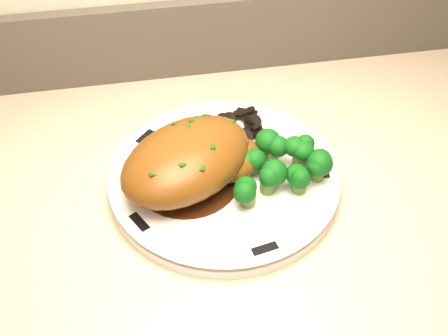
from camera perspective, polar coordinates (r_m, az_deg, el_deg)
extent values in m
cylinder|color=white|center=(0.71, 0.00, -1.13)|extent=(0.34, 0.34, 0.02)
cube|color=black|center=(0.79, 2.36, 5.74)|extent=(0.03, 0.02, 0.00)
cube|color=black|center=(0.76, -8.00, 3.15)|extent=(0.03, 0.03, 0.00)
cube|color=black|center=(0.65, -8.60, -5.46)|extent=(0.02, 0.03, 0.00)
cube|color=black|center=(0.62, 4.17, -8.20)|extent=(0.03, 0.02, 0.00)
cube|color=black|center=(0.71, 10.07, -0.15)|extent=(0.01, 0.03, 0.00)
cylinder|color=#37180A|center=(0.69, -3.71, -1.21)|extent=(0.13, 0.13, 0.00)
ellipsoid|color=brown|center=(0.67, -3.85, 0.80)|extent=(0.21, 0.20, 0.07)
ellipsoid|color=brown|center=(0.69, 0.95, 0.80)|extent=(0.10, 0.10, 0.04)
cube|color=#1E3F0D|center=(0.63, -7.92, 0.53)|extent=(0.01, 0.01, 0.00)
cube|color=#1E3F0D|center=(0.64, -6.47, 1.74)|extent=(0.01, 0.01, 0.00)
cube|color=#1E3F0D|center=(0.64, -5.04, 2.76)|extent=(0.01, 0.01, 0.00)
cube|color=#1E3F0D|center=(0.65, -3.63, 3.61)|extent=(0.01, 0.01, 0.00)
cube|color=#1E3F0D|center=(0.67, -2.26, 4.31)|extent=(0.01, 0.01, 0.00)
cube|color=#1E3F0D|center=(0.68, -0.93, 4.82)|extent=(0.01, 0.01, 0.00)
cylinder|color=black|center=(0.76, 3.75, 3.93)|extent=(0.02, 0.02, 0.01)
cylinder|color=black|center=(0.76, 3.53, 4.44)|extent=(0.02, 0.02, 0.01)
cylinder|color=black|center=(0.76, 3.09, 4.88)|extent=(0.02, 0.02, 0.01)
cylinder|color=black|center=(0.77, 2.45, 4.69)|extent=(0.02, 0.02, 0.01)
cylinder|color=black|center=(0.77, 1.72, 4.94)|extent=(0.02, 0.02, 0.01)
cylinder|color=black|center=(0.77, 0.95, 5.09)|extent=(0.02, 0.02, 0.02)
cylinder|color=black|center=(0.77, 0.19, 4.59)|extent=(0.02, 0.02, 0.01)
cylinder|color=black|center=(0.76, -0.46, 4.54)|extent=(0.03, 0.03, 0.00)
cylinder|color=black|center=(0.76, -0.95, 4.42)|extent=(0.03, 0.03, 0.01)
cylinder|color=black|center=(0.75, -1.23, 3.70)|extent=(0.02, 0.03, 0.02)
cylinder|color=black|center=(0.75, -1.27, 3.53)|extent=(0.02, 0.02, 0.01)
cylinder|color=black|center=(0.74, -1.06, 3.38)|extent=(0.03, 0.03, 0.01)
cylinder|color=black|center=(0.74, -0.61, 2.74)|extent=(0.03, 0.03, 0.01)
cylinder|color=black|center=(0.74, 0.03, 2.74)|extent=(0.03, 0.03, 0.01)
cylinder|color=black|center=(0.73, 0.79, 2.84)|extent=(0.03, 0.03, 0.02)
cylinder|color=black|center=(0.74, 1.60, 2.51)|extent=(0.02, 0.03, 0.02)
cylinder|color=black|center=(0.74, 2.38, 2.85)|extent=(0.03, 0.03, 0.01)
cylinder|color=black|center=(0.74, 3.04, 3.28)|extent=(0.03, 0.03, 0.01)
cylinder|color=black|center=(0.75, 3.50, 3.23)|extent=(0.03, 0.04, 0.02)
cylinder|color=black|center=(0.75, 3.76, 3.76)|extent=(0.03, 0.03, 0.01)
cylinder|color=olive|center=(0.69, 2.43, 0.39)|extent=(0.02, 0.02, 0.02)
sphere|color=#08370C|center=(0.68, 2.47, 1.36)|extent=(0.03, 0.03, 0.03)
cylinder|color=olive|center=(0.71, 4.81, 1.32)|extent=(0.02, 0.02, 0.02)
sphere|color=#08370C|center=(0.70, 4.89, 2.28)|extent=(0.03, 0.03, 0.03)
cylinder|color=olive|center=(0.70, 7.67, 0.74)|extent=(0.02, 0.02, 0.02)
sphere|color=#08370C|center=(0.69, 7.80, 1.70)|extent=(0.03, 0.03, 0.03)
cylinder|color=olive|center=(0.67, 4.44, -1.66)|extent=(0.02, 0.02, 0.02)
sphere|color=#08370C|center=(0.66, 4.52, -0.69)|extent=(0.03, 0.03, 0.03)
cylinder|color=olive|center=(0.68, 7.65, -1.56)|extent=(0.02, 0.02, 0.02)
sphere|color=#08370C|center=(0.67, 7.78, -0.60)|extent=(0.03, 0.03, 0.03)
cylinder|color=olive|center=(0.69, 9.43, -0.32)|extent=(0.02, 0.02, 0.02)
sphere|color=#08370C|center=(0.68, 9.58, 0.64)|extent=(0.03, 0.03, 0.03)
cylinder|color=olive|center=(0.66, 2.48, -2.97)|extent=(0.02, 0.02, 0.02)
sphere|color=#08370C|center=(0.64, 2.52, -2.01)|extent=(0.03, 0.03, 0.03)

